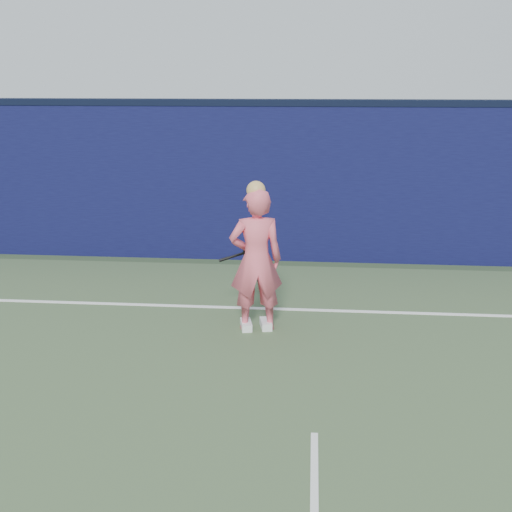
# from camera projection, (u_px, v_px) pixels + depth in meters

# --- Properties ---
(ground) EXTENTS (80.00, 80.00, 0.00)m
(ground) POSITION_uv_depth(u_px,v_px,m) (314.00, 510.00, 4.53)
(ground) COLOR #2D4128
(ground) RESTS_ON ground
(backstop_wall) EXTENTS (24.00, 0.40, 2.50)m
(backstop_wall) POSITION_uv_depth(u_px,v_px,m) (317.00, 185.00, 10.42)
(backstop_wall) COLOR #0C0D36
(backstop_wall) RESTS_ON ground
(wall_cap) EXTENTS (24.00, 0.42, 0.10)m
(wall_cap) POSITION_uv_depth(u_px,v_px,m) (319.00, 103.00, 10.07)
(wall_cap) COLOR black
(wall_cap) RESTS_ON backstop_wall
(player) EXTENTS (0.70, 0.53, 1.81)m
(player) POSITION_uv_depth(u_px,v_px,m) (256.00, 260.00, 7.54)
(player) COLOR #F45E73
(player) RESTS_ON ground
(racket) EXTENTS (0.62, 0.21, 0.33)m
(racket) POSITION_uv_depth(u_px,v_px,m) (253.00, 251.00, 7.97)
(racket) COLOR black
(racket) RESTS_ON ground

